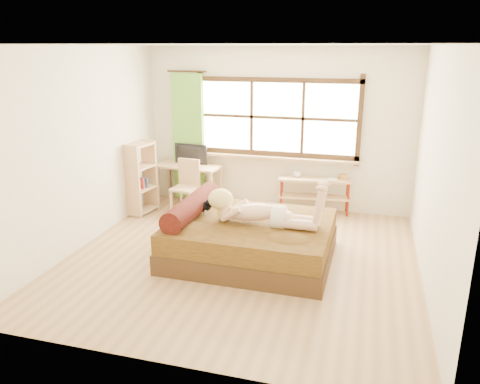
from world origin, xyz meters
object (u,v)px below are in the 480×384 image
(woman, at_px, (262,200))
(desk, at_px, (189,170))
(pipe_shelf, at_px, (315,187))
(kitten, at_px, (201,205))
(bed, at_px, (247,238))
(chair, at_px, (187,183))
(bookshelf, at_px, (141,178))

(woman, relative_size, desk, 1.24)
(woman, distance_m, pipe_shelf, 2.16)
(kitten, height_order, desk, kitten)
(woman, height_order, desk, woman)
(bed, relative_size, kitten, 6.74)
(kitten, xyz_separation_m, chair, (-0.78, 1.43, -0.15))
(chair, distance_m, pipe_shelf, 2.15)
(bed, distance_m, chair, 2.12)
(woman, height_order, chair, woman)
(chair, distance_m, bookshelf, 0.76)
(pipe_shelf, distance_m, bookshelf, 2.90)
(bed, xyz_separation_m, desk, (-1.56, 1.90, 0.33))
(woman, xyz_separation_m, bookshelf, (-2.34, 1.30, -0.23))
(pipe_shelf, xyz_separation_m, bookshelf, (-2.79, -0.77, 0.17))
(desk, relative_size, chair, 1.33)
(woman, bearing_deg, pipe_shelf, 78.72)
(bed, bearing_deg, desk, 130.14)
(chair, bearing_deg, bookshelf, -152.28)
(chair, bearing_deg, pipe_shelf, 19.08)
(kitten, xyz_separation_m, desk, (-0.89, 1.80, -0.03))
(woman, xyz_separation_m, desk, (-1.76, 1.95, -0.22))
(bed, bearing_deg, kitten, 172.35)
(bed, height_order, bookshelf, bookshelf)
(kitten, distance_m, desk, 2.01)
(kitten, bearing_deg, desk, 117.08)
(woman, xyz_separation_m, pipe_shelf, (0.44, 2.07, -0.40))
(bookshelf, bearing_deg, chair, 30.74)
(pipe_shelf, height_order, bookshelf, bookshelf)
(chair, xyz_separation_m, pipe_shelf, (2.09, 0.49, -0.05))
(chair, bearing_deg, woman, -37.88)
(desk, xyz_separation_m, bookshelf, (-0.59, -0.65, -0.01))
(bed, relative_size, bookshelf, 1.77)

